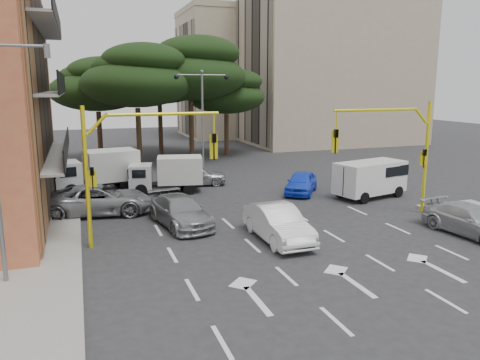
# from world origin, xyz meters

# --- Properties ---
(ground) EXTENTS (120.00, 120.00, 0.00)m
(ground) POSITION_xyz_m (0.00, 0.00, 0.00)
(ground) COLOR #28282B
(ground) RESTS_ON ground
(median_strip) EXTENTS (1.40, 6.00, 0.15)m
(median_strip) POSITION_xyz_m (0.00, 16.00, 0.07)
(median_strip) COLOR gray
(median_strip) RESTS_ON ground
(apartment_beige_near) EXTENTS (20.20, 12.15, 18.70)m
(apartment_beige_near) POSITION_xyz_m (19.95, 32.00, 9.35)
(apartment_beige_near) COLOR tan
(apartment_beige_near) RESTS_ON ground
(apartment_beige_far) EXTENTS (16.20, 12.15, 16.70)m
(apartment_beige_far) POSITION_xyz_m (12.95, 44.00, 8.35)
(apartment_beige_far) COLOR tan
(apartment_beige_far) RESTS_ON ground
(pine_left_near) EXTENTS (9.15, 9.15, 10.23)m
(pine_left_near) POSITION_xyz_m (-3.94, 21.96, 7.60)
(pine_left_near) COLOR #382616
(pine_left_near) RESTS_ON ground
(pine_center) EXTENTS (9.98, 9.98, 11.16)m
(pine_center) POSITION_xyz_m (1.06, 23.96, 8.30)
(pine_center) COLOR #382616
(pine_center) RESTS_ON ground
(pine_left_far) EXTENTS (8.32, 8.32, 9.30)m
(pine_left_far) POSITION_xyz_m (-6.94, 25.96, 6.91)
(pine_left_far) COLOR #382616
(pine_left_far) RESTS_ON ground
(pine_right) EXTENTS (7.49, 7.49, 8.37)m
(pine_right) POSITION_xyz_m (5.06, 25.96, 6.22)
(pine_right) COLOR #382616
(pine_right) RESTS_ON ground
(pine_back) EXTENTS (9.15, 9.15, 10.23)m
(pine_back) POSITION_xyz_m (-0.94, 28.96, 7.60)
(pine_back) COLOR #382616
(pine_back) RESTS_ON ground
(signal_mast_right) EXTENTS (5.79, 0.37, 6.00)m
(signal_mast_right) POSITION_xyz_m (6.80, 1.99, 3.88)
(signal_mast_right) COLOR yellow
(signal_mast_right) RESTS_ON ground
(signal_mast_left) EXTENTS (5.79, 0.37, 6.00)m
(signal_mast_left) POSITION_xyz_m (-6.80, 1.99, 3.88)
(signal_mast_left) COLOR yellow
(signal_mast_left) RESTS_ON ground
(street_lamp_left) EXTENTS (2.08, 0.20, 8.00)m
(street_lamp_left) POSITION_xyz_m (-11.29, -1.00, 4.72)
(street_lamp_left) COLOR slate
(street_lamp_left) RESTS_ON sidewalk_left
(street_lamp_center) EXTENTS (4.16, 0.36, 7.77)m
(street_lamp_center) POSITION_xyz_m (0.00, 16.00, 5.43)
(street_lamp_center) COLOR slate
(street_lamp_center) RESTS_ON median_strip
(car_white_hatch) EXTENTS (1.72, 4.76, 1.56)m
(car_white_hatch) POSITION_xyz_m (-0.68, 0.32, 0.78)
(car_white_hatch) COLOR silver
(car_white_hatch) RESTS_ON ground
(car_blue_compact) EXTENTS (3.73, 4.26, 1.39)m
(car_blue_compact) POSITION_xyz_m (4.50, 8.41, 0.70)
(car_blue_compact) COLOR blue
(car_blue_compact) RESTS_ON ground
(car_silver_wagon) EXTENTS (2.81, 5.23, 1.44)m
(car_silver_wagon) POSITION_xyz_m (-4.32, 3.97, 0.72)
(car_silver_wagon) COLOR #919398
(car_silver_wagon) RESTS_ON ground
(car_silver_cross_a) EXTENTS (6.01, 3.33, 1.59)m
(car_silver_cross_a) POSITION_xyz_m (-8.00, 7.42, 0.80)
(car_silver_cross_a) COLOR #94969B
(car_silver_cross_a) RESTS_ON ground
(car_silver_cross_b) EXTENTS (4.54, 2.42, 1.47)m
(car_silver_cross_b) POSITION_xyz_m (-1.38, 13.00, 0.73)
(car_silver_cross_b) COLOR #A5A8AD
(car_silver_cross_b) RESTS_ON ground
(car_silver_parked) EXTENTS (2.50, 4.97, 1.39)m
(car_silver_parked) POSITION_xyz_m (8.06, -1.91, 0.69)
(car_silver_parked) COLOR #ADAFB6
(car_silver_parked) RESTS_ON ground
(van_white) EXTENTS (4.89, 3.08, 2.27)m
(van_white) POSITION_xyz_m (7.96, 6.00, 1.13)
(van_white) COLOR silver
(van_white) RESTS_ON ground
(box_truck_a) EXTENTS (5.73, 3.28, 2.65)m
(box_truck_a) POSITION_xyz_m (-7.85, 13.21, 1.33)
(box_truck_a) COLOR silver
(box_truck_a) RESTS_ON ground
(box_truck_b) EXTENTS (4.99, 2.84, 2.31)m
(box_truck_b) POSITION_xyz_m (-3.60, 11.50, 1.16)
(box_truck_b) COLOR silver
(box_truck_b) RESTS_ON ground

